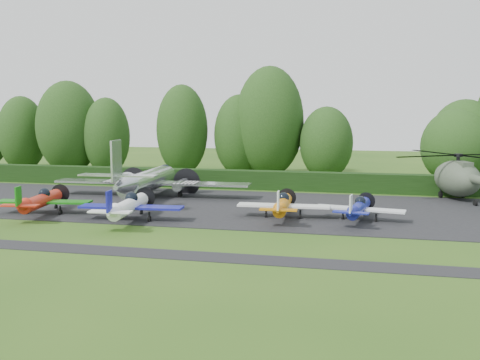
% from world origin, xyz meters
% --- Properties ---
extents(ground, '(160.00, 160.00, 0.00)m').
position_xyz_m(ground, '(0.00, 0.00, 0.00)').
color(ground, '#274D15').
rests_on(ground, ground).
extents(apron, '(70.00, 18.00, 0.01)m').
position_xyz_m(apron, '(0.00, 10.00, 0.00)').
color(apron, black).
rests_on(apron, ground).
extents(taxiway_verge, '(70.00, 2.00, 0.00)m').
position_xyz_m(taxiway_verge, '(0.00, -6.00, 0.00)').
color(taxiway_verge, black).
rests_on(taxiway_verge, ground).
extents(hedgerow, '(90.00, 1.60, 2.00)m').
position_xyz_m(hedgerow, '(0.00, 21.00, 0.00)').
color(hedgerow, black).
rests_on(hedgerow, ground).
extents(transport_plane, '(19.52, 14.97, 6.25)m').
position_xyz_m(transport_plane, '(-6.35, 12.45, 1.74)').
color(transport_plane, silver).
rests_on(transport_plane, ground).
extents(light_plane_red, '(7.68, 8.07, 2.95)m').
position_xyz_m(light_plane_red, '(-11.59, 2.99, 1.23)').
color(light_plane_red, red).
rests_on(light_plane_red, ground).
extents(light_plane_white, '(8.01, 8.43, 3.08)m').
position_xyz_m(light_plane_white, '(-3.56, 2.04, 1.28)').
color(light_plane_white, white).
rests_on(light_plane_white, ground).
extents(light_plane_orange, '(7.25, 7.62, 2.79)m').
position_xyz_m(light_plane_orange, '(7.68, 5.72, 1.16)').
color(light_plane_orange, '#C4700B').
rests_on(light_plane_orange, ground).
extents(light_plane_blue, '(6.79, 7.13, 2.61)m').
position_xyz_m(light_plane_blue, '(13.48, 6.01, 1.09)').
color(light_plane_blue, navy).
rests_on(light_plane_blue, ground).
extents(helicopter, '(13.59, 15.91, 4.38)m').
position_xyz_m(helicopter, '(22.57, 18.37, 2.35)').
color(helicopter, '#3E4837').
rests_on(helicopter, ground).
extents(sign_board, '(3.17, 0.12, 1.79)m').
position_xyz_m(sign_board, '(24.99, 20.50, 1.21)').
color(sign_board, '#3F3326').
rests_on(sign_board, ground).
extents(tree_0, '(6.57, 6.57, 10.48)m').
position_xyz_m(tree_0, '(-1.69, 32.33, 5.23)').
color(tree_0, black).
rests_on(tree_0, ground).
extents(tree_3, '(8.71, 8.71, 13.99)m').
position_xyz_m(tree_3, '(2.22, 32.23, 6.99)').
color(tree_3, black).
rests_on(tree_3, ground).
extents(tree_4, '(6.51, 6.51, 8.92)m').
position_xyz_m(tree_4, '(9.46, 31.20, 4.45)').
color(tree_4, black).
rests_on(tree_4, ground).
extents(tree_5, '(8.40, 8.40, 12.35)m').
position_xyz_m(tree_5, '(-24.53, 29.83, 6.16)').
color(tree_5, black).
rests_on(tree_5, ground).
extents(tree_6, '(6.03, 6.03, 10.12)m').
position_xyz_m(tree_6, '(-18.95, 29.65, 5.04)').
color(tree_6, black).
rests_on(tree_6, ground).
extents(tree_7, '(7.99, 7.99, 9.75)m').
position_xyz_m(tree_7, '(25.39, 31.78, 4.87)').
color(tree_7, black).
rests_on(tree_7, ground).
extents(tree_8, '(6.71, 6.71, 11.79)m').
position_xyz_m(tree_8, '(-9.24, 31.69, 5.88)').
color(tree_8, black).
rests_on(tree_8, ground).
extents(tree_10, '(6.55, 6.55, 10.41)m').
position_xyz_m(tree_10, '(-32.36, 30.99, 5.19)').
color(tree_10, black).
rests_on(tree_10, ground).
extents(tree_11, '(8.02, 8.02, 8.65)m').
position_xyz_m(tree_11, '(24.33, 30.15, 4.32)').
color(tree_11, black).
rests_on(tree_11, ground).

